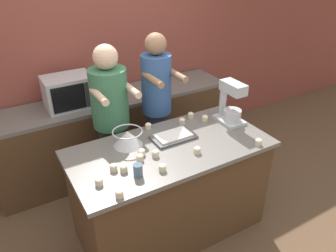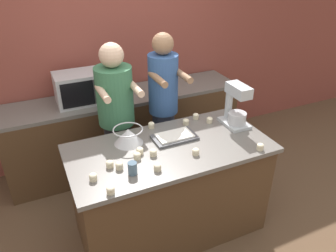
{
  "view_description": "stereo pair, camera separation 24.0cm",
  "coord_description": "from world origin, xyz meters",
  "px_view_note": "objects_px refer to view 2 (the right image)",
  "views": [
    {
      "loc": [
        -1.21,
        -2.03,
        2.46
      ],
      "look_at": [
        0.0,
        0.04,
        1.13
      ],
      "focal_mm": 35.0,
      "sensor_mm": 36.0,
      "label": 1
    },
    {
      "loc": [
        -1.0,
        -2.14,
        2.46
      ],
      "look_at": [
        0.0,
        0.04,
        1.13
      ],
      "focal_mm": 35.0,
      "sensor_mm": 36.0,
      "label": 2
    }
  ],
  "objects_px": {
    "cupcake_10": "(119,165)",
    "drinking_glass": "(133,168)",
    "cupcake_3": "(210,120)",
    "mixing_bowl": "(128,135)",
    "cupcake_0": "(158,167)",
    "person_right": "(163,110)",
    "cupcake_12": "(137,156)",
    "cupcake_1": "(110,164)",
    "microwave_oven": "(79,88)",
    "cupcake_5": "(93,177)",
    "cupcake_11": "(111,190)",
    "stand_mixer": "(236,108)",
    "cupcake_9": "(140,151)",
    "cupcake_7": "(260,147)",
    "cupcake_4": "(151,125)",
    "person_left": "(117,123)",
    "cupcake_2": "(186,122)",
    "baking_tray": "(175,137)",
    "cupcake_13": "(153,152)",
    "cupcake_6": "(196,116)",
    "cupcake_8": "(196,152)"
  },
  "relations": [
    {
      "from": "cupcake_0",
      "to": "cupcake_1",
      "type": "bearing_deg",
      "value": 149.19
    },
    {
      "from": "microwave_oven",
      "to": "cupcake_6",
      "type": "relative_size",
      "value": 8.3
    },
    {
      "from": "cupcake_3",
      "to": "cupcake_1",
      "type": "bearing_deg",
      "value": -164.21
    },
    {
      "from": "baking_tray",
      "to": "cupcake_4",
      "type": "distance_m",
      "value": 0.29
    },
    {
      "from": "person_left",
      "to": "cupcake_11",
      "type": "xyz_separation_m",
      "value": [
        -0.36,
        -1.06,
        0.08
      ]
    },
    {
      "from": "person_left",
      "to": "cupcake_6",
      "type": "xyz_separation_m",
      "value": [
        0.71,
        -0.33,
        0.08
      ]
    },
    {
      "from": "cupcake_4",
      "to": "baking_tray",
      "type": "bearing_deg",
      "value": -66.92
    },
    {
      "from": "person_left",
      "to": "cupcake_9",
      "type": "relative_size",
      "value": 28.52
    },
    {
      "from": "cupcake_3",
      "to": "cupcake_4",
      "type": "bearing_deg",
      "value": 165.79
    },
    {
      "from": "cupcake_2",
      "to": "cupcake_5",
      "type": "xyz_separation_m",
      "value": [
        -1.01,
        -0.48,
        0.0
      ]
    },
    {
      "from": "drinking_glass",
      "to": "cupcake_7",
      "type": "xyz_separation_m",
      "value": [
        1.08,
        -0.13,
        -0.02
      ]
    },
    {
      "from": "cupcake_0",
      "to": "cupcake_2",
      "type": "relative_size",
      "value": 1.0
    },
    {
      "from": "cupcake_8",
      "to": "cupcake_13",
      "type": "bearing_deg",
      "value": 157.72
    },
    {
      "from": "cupcake_3",
      "to": "cupcake_11",
      "type": "xyz_separation_m",
      "value": [
        -1.16,
        -0.61,
        0.0
      ]
    },
    {
      "from": "stand_mixer",
      "to": "cupcake_10",
      "type": "xyz_separation_m",
      "value": [
        -1.21,
        -0.23,
        -0.15
      ]
    },
    {
      "from": "drinking_glass",
      "to": "cupcake_1",
      "type": "relative_size",
      "value": 1.68
    },
    {
      "from": "stand_mixer",
      "to": "cupcake_8",
      "type": "height_order",
      "value": "stand_mixer"
    },
    {
      "from": "cupcake_0",
      "to": "cupcake_10",
      "type": "relative_size",
      "value": 1.0
    },
    {
      "from": "cupcake_0",
      "to": "cupcake_11",
      "type": "height_order",
      "value": "same"
    },
    {
      "from": "cupcake_10",
      "to": "drinking_glass",
      "type": "bearing_deg",
      "value": -55.28
    },
    {
      "from": "cupcake_2",
      "to": "cupcake_0",
      "type": "bearing_deg",
      "value": -133.57
    },
    {
      "from": "stand_mixer",
      "to": "cupcake_11",
      "type": "xyz_separation_m",
      "value": [
        -1.35,
        -0.48,
        -0.15
      ]
    },
    {
      "from": "microwave_oven",
      "to": "cupcake_2",
      "type": "relative_size",
      "value": 8.3
    },
    {
      "from": "cupcake_2",
      "to": "cupcake_7",
      "type": "relative_size",
      "value": 1.0
    },
    {
      "from": "cupcake_0",
      "to": "cupcake_11",
      "type": "relative_size",
      "value": 1.0
    },
    {
      "from": "mixing_bowl",
      "to": "cupcake_0",
      "type": "height_order",
      "value": "mixing_bowl"
    },
    {
      "from": "mixing_bowl",
      "to": "cupcake_10",
      "type": "relative_size",
      "value": 4.36
    },
    {
      "from": "cupcake_1",
      "to": "cupcake_3",
      "type": "bearing_deg",
      "value": 15.79
    },
    {
      "from": "mixing_bowl",
      "to": "cupcake_1",
      "type": "height_order",
      "value": "mixing_bowl"
    },
    {
      "from": "cupcake_7",
      "to": "person_left",
      "type": "bearing_deg",
      "value": 131.93
    },
    {
      "from": "cupcake_10",
      "to": "cupcake_13",
      "type": "height_order",
      "value": "same"
    },
    {
      "from": "person_right",
      "to": "cupcake_2",
      "type": "relative_size",
      "value": 29.18
    },
    {
      "from": "person_left",
      "to": "cupcake_4",
      "type": "bearing_deg",
      "value": -51.84
    },
    {
      "from": "cupcake_7",
      "to": "baking_tray",
      "type": "bearing_deg",
      "value": 141.27
    },
    {
      "from": "person_right",
      "to": "cupcake_12",
      "type": "distance_m",
      "value": 0.93
    },
    {
      "from": "cupcake_5",
      "to": "cupcake_10",
      "type": "relative_size",
      "value": 1.0
    },
    {
      "from": "mixing_bowl",
      "to": "cupcake_10",
      "type": "bearing_deg",
      "value": -119.32
    },
    {
      "from": "mixing_bowl",
      "to": "cupcake_0",
      "type": "distance_m",
      "value": 0.48
    },
    {
      "from": "cupcake_10",
      "to": "cupcake_4",
      "type": "bearing_deg",
      "value": 46.79
    },
    {
      "from": "stand_mixer",
      "to": "cupcake_2",
      "type": "bearing_deg",
      "value": 155.38
    },
    {
      "from": "stand_mixer",
      "to": "cupcake_9",
      "type": "xyz_separation_m",
      "value": [
        -1.0,
        -0.1,
        -0.15
      ]
    },
    {
      "from": "cupcake_10",
      "to": "cupcake_13",
      "type": "xyz_separation_m",
      "value": [
        0.31,
        0.06,
        0.0
      ]
    },
    {
      "from": "cupcake_1",
      "to": "cupcake_2",
      "type": "xyz_separation_m",
      "value": [
        0.85,
        0.37,
        0.0
      ]
    },
    {
      "from": "microwave_oven",
      "to": "cupcake_5",
      "type": "distance_m",
      "value": 1.46
    },
    {
      "from": "cupcake_3",
      "to": "cupcake_6",
      "type": "height_order",
      "value": "same"
    },
    {
      "from": "person_left",
      "to": "baking_tray",
      "type": "relative_size",
      "value": 4.4
    },
    {
      "from": "cupcake_12",
      "to": "cupcake_13",
      "type": "relative_size",
      "value": 1.0
    },
    {
      "from": "cupcake_3",
      "to": "cupcake_12",
      "type": "distance_m",
      "value": 0.89
    },
    {
      "from": "cupcake_3",
      "to": "cupcake_10",
      "type": "height_order",
      "value": "same"
    },
    {
      "from": "cupcake_6",
      "to": "cupcake_4",
      "type": "bearing_deg",
      "value": 178.18
    }
  ]
}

